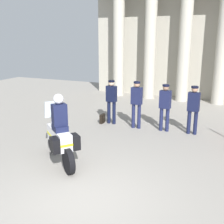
{
  "coord_description": "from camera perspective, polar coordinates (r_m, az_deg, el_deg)",
  "views": [
    {
      "loc": [
        2.68,
        -4.45,
        3.28
      ],
      "look_at": [
        -0.67,
        3.23,
        1.02
      ],
      "focal_mm": 44.91,
      "sensor_mm": 36.0,
      "label": 1
    }
  ],
  "objects": [
    {
      "name": "officer_in_row_3",
      "position": [
        9.92,
        16.24,
        1.12
      ],
      "size": [
        0.4,
        0.26,
        1.69
      ],
      "rotation": [
        0.0,
        0.0,
        3.03
      ],
      "color": "#141938",
      "rests_on": "ground_plane"
    },
    {
      "name": "officer_in_row_0",
      "position": [
        10.72,
        -0.12,
        2.79
      ],
      "size": [
        0.4,
        0.26,
        1.7
      ],
      "rotation": [
        0.0,
        0.0,
        3.03
      ],
      "color": "black",
      "rests_on": "ground_plane"
    },
    {
      "name": "ground_plane",
      "position": [
        6.15,
        -6.61,
        -17.31
      ],
      "size": [
        28.0,
        28.0,
        0.0
      ],
      "primitive_type": "plane",
      "color": "gray"
    },
    {
      "name": "officer_in_row_1",
      "position": [
        10.2,
        5.02,
        2.26
      ],
      "size": [
        0.4,
        0.26,
        1.74
      ],
      "rotation": [
        0.0,
        0.0,
        3.03
      ],
      "color": "#191E42",
      "rests_on": "ground_plane"
    },
    {
      "name": "colonnade_backdrop",
      "position": [
        15.51,
        15.06,
        15.26
      ],
      "size": [
        10.46,
        1.48,
        6.71
      ],
      "color": "#A49F91",
      "rests_on": "ground_plane"
    },
    {
      "name": "motorcycle_with_rider",
      "position": [
        7.46,
        -10.56,
        -4.67
      ],
      "size": [
        1.69,
        1.42,
        1.9
      ],
      "rotation": [
        0.0,
        0.0,
        2.45
      ],
      "color": "black",
      "rests_on": "ground_plane"
    },
    {
      "name": "briefcase_on_ground",
      "position": [
        10.97,
        -1.97,
        -1.36
      ],
      "size": [
        0.1,
        0.32,
        0.36
      ],
      "primitive_type": "cube",
      "color": "black",
      "rests_on": "ground_plane"
    },
    {
      "name": "officer_in_row_2",
      "position": [
        10.03,
        10.74,
        1.61
      ],
      "size": [
        0.4,
        0.26,
        1.68
      ],
      "rotation": [
        0.0,
        0.0,
        3.03
      ],
      "color": "#191E42",
      "rests_on": "ground_plane"
    }
  ]
}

